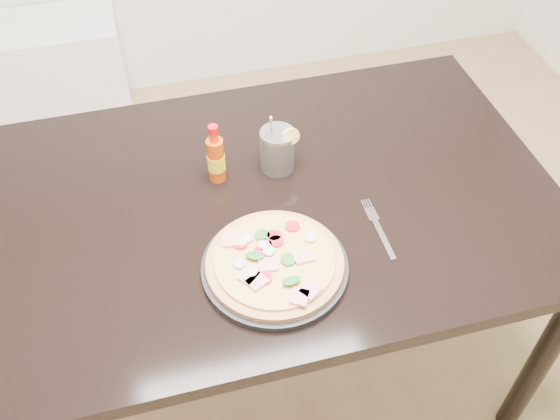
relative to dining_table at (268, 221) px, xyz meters
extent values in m
cube|color=black|center=(0.00, 0.00, 0.06)|extent=(1.40, 0.90, 0.04)
cylinder|color=black|center=(0.64, -0.39, -0.31)|extent=(0.06, 0.06, 0.71)
cylinder|color=black|center=(-0.64, 0.39, -0.31)|extent=(0.06, 0.06, 0.71)
cylinder|color=black|center=(0.64, 0.39, -0.31)|extent=(0.06, 0.06, 0.71)
cylinder|color=black|center=(-0.04, -0.22, 0.09)|extent=(0.32, 0.32, 0.02)
cylinder|color=tan|center=(-0.04, -0.22, 0.11)|extent=(0.30, 0.30, 0.01)
cylinder|color=tan|center=(-0.04, -0.22, 0.12)|extent=(0.26, 0.26, 0.01)
cube|color=pink|center=(-0.10, -0.25, 0.12)|extent=(0.05, 0.05, 0.01)
cube|color=pink|center=(-0.05, -0.23, 0.12)|extent=(0.04, 0.04, 0.01)
cube|color=pink|center=(0.02, -0.23, 0.12)|extent=(0.04, 0.04, 0.01)
cube|color=pink|center=(0.01, -0.32, 0.12)|extent=(0.05, 0.05, 0.01)
cube|color=pink|center=(-0.12, -0.15, 0.12)|extent=(0.04, 0.04, 0.01)
cube|color=pink|center=(-0.09, -0.27, 0.12)|extent=(0.05, 0.05, 0.01)
cube|color=pink|center=(-0.01, -0.33, 0.12)|extent=(0.05, 0.05, 0.01)
cylinder|color=red|center=(-0.02, -0.17, 0.12)|extent=(0.03, 0.03, 0.01)
cylinder|color=red|center=(-0.02, -0.15, 0.12)|extent=(0.03, 0.03, 0.01)
cylinder|color=red|center=(0.02, -0.14, 0.12)|extent=(0.03, 0.03, 0.01)
cylinder|color=red|center=(-0.06, -0.19, 0.12)|extent=(0.03, 0.03, 0.01)
cylinder|color=red|center=(-0.10, -0.16, 0.12)|extent=(0.03, 0.03, 0.01)
cylinder|color=red|center=(-0.07, -0.26, 0.12)|extent=(0.03, 0.03, 0.01)
cylinder|color=#2B6F25|center=(-0.05, -0.15, 0.12)|extent=(0.03, 0.03, 0.01)
cylinder|color=#2B6F25|center=(-0.05, -0.18, 0.12)|extent=(0.03, 0.03, 0.01)
cylinder|color=#2B6F25|center=(-0.01, -0.23, 0.12)|extent=(0.03, 0.03, 0.01)
ellipsoid|color=beige|center=(-0.11, -0.21, 0.12)|extent=(0.03, 0.03, 0.01)
ellipsoid|color=beige|center=(-0.09, -0.15, 0.12)|extent=(0.03, 0.03, 0.01)
ellipsoid|color=beige|center=(-0.08, -0.15, 0.12)|extent=(0.03, 0.03, 0.01)
ellipsoid|color=beige|center=(-0.04, -0.19, 0.12)|extent=(0.03, 0.03, 0.01)
ellipsoid|color=beige|center=(-0.09, -0.24, 0.12)|extent=(0.03, 0.03, 0.01)
ellipsoid|color=beige|center=(0.05, -0.18, 0.12)|extent=(0.03, 0.03, 0.01)
ellipsoid|color=beige|center=(-0.05, -0.17, 0.12)|extent=(0.03, 0.03, 0.01)
ellipsoid|color=#1B731F|center=(-0.02, -0.29, 0.13)|extent=(0.04, 0.03, 0.00)
ellipsoid|color=#1B731F|center=(-0.08, -0.20, 0.13)|extent=(0.05, 0.04, 0.00)
cylinder|color=#C4410B|center=(-0.10, 0.10, 0.14)|extent=(0.04, 0.04, 0.12)
cylinder|color=yellow|center=(-0.10, 0.10, 0.14)|extent=(0.04, 0.04, 0.04)
cylinder|color=#C4410B|center=(-0.10, 0.10, 0.22)|extent=(0.02, 0.02, 0.03)
cylinder|color=red|center=(-0.10, 0.10, 0.24)|extent=(0.02, 0.02, 0.02)
cylinder|color=black|center=(0.05, 0.10, 0.13)|extent=(0.08, 0.08, 0.10)
cylinder|color=silver|center=(0.05, 0.10, 0.14)|extent=(0.09, 0.09, 0.11)
cylinder|color=#F2E059|center=(0.08, 0.08, 0.19)|extent=(0.04, 0.01, 0.04)
cylinder|color=#B2B2B7|center=(0.04, 0.11, 0.17)|extent=(0.03, 0.06, 0.17)
cube|color=silver|center=(0.22, -0.20, 0.09)|extent=(0.01, 0.12, 0.00)
cube|color=silver|center=(0.22, -0.12, 0.09)|extent=(0.02, 0.04, 0.00)
cube|color=silver|center=(0.21, -0.09, 0.09)|extent=(0.00, 0.03, 0.00)
cube|color=silver|center=(0.22, -0.09, 0.09)|extent=(0.00, 0.03, 0.00)
cube|color=silver|center=(0.23, -0.09, 0.09)|extent=(0.00, 0.03, 0.00)
cube|color=silver|center=(0.23, -0.09, 0.09)|extent=(0.00, 0.03, 0.00)
camera|label=1|loc=(-0.24, -1.02, 1.15)|focal=40.00mm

